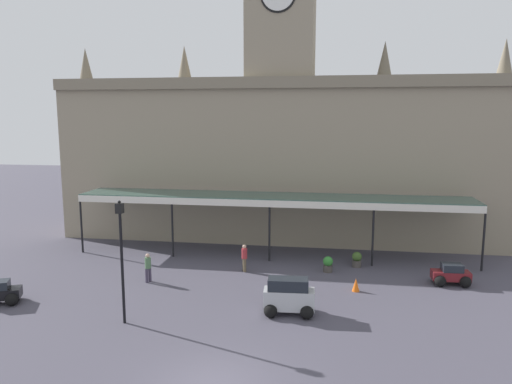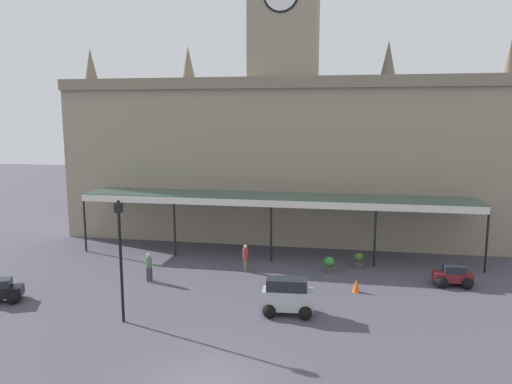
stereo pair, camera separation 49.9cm
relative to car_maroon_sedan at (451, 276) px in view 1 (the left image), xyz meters
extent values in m
cube|color=gray|center=(-10.62, 9.26, 5.52)|extent=(33.09, 5.62, 12.05)
cube|color=gray|center=(-10.62, 6.30, 11.14)|extent=(33.09, 0.30, 0.80)
cube|color=gray|center=(-10.62, 9.26, 15.97)|extent=(4.80, 4.80, 8.84)
cone|color=#6E6554|center=(-26.17, 9.26, 12.84)|extent=(1.10, 1.10, 2.60)
cone|color=#6E6554|center=(-18.07, 9.26, 12.84)|extent=(1.10, 1.10, 2.60)
cone|color=#6E6554|center=(-3.18, 9.26, 12.84)|extent=(1.10, 1.10, 2.60)
cone|color=#6E6554|center=(4.92, 9.26, 12.84)|extent=(1.10, 1.10, 2.60)
cube|color=#38564C|center=(-10.62, 4.25, 3.52)|extent=(26.12, 3.20, 0.16)
cube|color=silver|center=(-10.62, 2.65, 3.32)|extent=(26.12, 0.12, 0.44)
cylinder|color=black|center=(-23.68, 2.80, 1.47)|extent=(0.14, 0.14, 3.95)
cylinder|color=black|center=(-17.15, 2.80, 1.47)|extent=(0.14, 0.14, 3.95)
cylinder|color=black|center=(-10.62, 2.80, 1.47)|extent=(0.14, 0.14, 3.95)
cylinder|color=black|center=(-4.09, 2.80, 1.47)|extent=(0.14, 0.14, 3.95)
cylinder|color=black|center=(2.44, 2.80, 1.47)|extent=(0.14, 0.14, 3.95)
cube|color=maroon|center=(-0.01, 0.00, 0.02)|extent=(2.09, 0.97, 0.50)
cube|color=#1E232B|center=(0.04, 0.00, 0.48)|extent=(1.13, 0.85, 0.42)
sphere|color=black|center=(-0.66, -0.47, -0.18)|extent=(0.64, 0.64, 0.64)
sphere|color=black|center=(-0.70, 0.41, -0.18)|extent=(0.64, 0.64, 0.64)
sphere|color=black|center=(0.69, -0.41, -0.18)|extent=(0.64, 0.64, 0.64)
sphere|color=black|center=(0.65, 0.47, -0.18)|extent=(0.64, 0.64, 0.64)
sphere|color=black|center=(-22.67, -5.85, -0.18)|extent=(0.64, 0.64, 0.64)
sphere|color=black|center=(-22.32, -6.65, -0.18)|extent=(0.64, 0.64, 0.64)
cube|color=#B2B5BA|center=(-8.59, -5.53, 0.24)|extent=(2.45, 1.09, 0.95)
cube|color=#1E232B|center=(-8.64, -5.53, 0.99)|extent=(1.95, 1.01, 0.55)
sphere|color=black|center=(-7.77, -5.01, -0.18)|extent=(0.64, 0.64, 0.64)
sphere|color=black|center=(-7.72, -5.95, -0.18)|extent=(0.64, 0.64, 0.64)
sphere|color=black|center=(-9.47, -5.11, -0.18)|extent=(0.64, 0.64, 0.64)
sphere|color=black|center=(-9.41, -6.06, -0.18)|extent=(0.64, 0.64, 0.64)
cylinder|color=#3F384C|center=(-16.96, -2.38, -0.09)|extent=(0.17, 0.17, 0.82)
cylinder|color=#3F384C|center=(-16.84, -2.19, -0.09)|extent=(0.17, 0.17, 0.82)
cylinder|color=#4C724C|center=(-16.90, -2.28, 0.63)|extent=(0.34, 0.34, 0.62)
sphere|color=tan|center=(-16.90, -2.28, 1.05)|extent=(0.23, 0.23, 0.23)
cylinder|color=brown|center=(-11.89, 0.53, -0.09)|extent=(0.17, 0.17, 0.82)
cylinder|color=brown|center=(-11.79, 0.33, -0.09)|extent=(0.17, 0.17, 0.82)
cylinder|color=#A52D33|center=(-11.84, 0.43, 0.63)|extent=(0.34, 0.34, 0.62)
sphere|color=tan|center=(-11.84, 0.43, 1.05)|extent=(0.23, 0.23, 0.23)
cylinder|color=black|center=(-15.92, -7.68, 2.05)|extent=(0.13, 0.13, 5.11)
cube|color=black|center=(-15.92, -7.68, 4.83)|extent=(0.30, 0.30, 0.44)
sphere|color=black|center=(-15.92, -7.68, 5.11)|extent=(0.14, 0.14, 0.14)
cone|color=orange|center=(-5.30, -1.93, -0.14)|extent=(0.40, 0.40, 0.73)
cylinder|color=#47423D|center=(-6.83, 1.15, -0.29)|extent=(0.56, 0.56, 0.42)
sphere|color=#32802F|center=(-6.83, 1.15, 0.16)|extent=(0.60, 0.60, 0.60)
cylinder|color=#47423D|center=(-5.05, 2.43, -0.29)|extent=(0.56, 0.56, 0.42)
sphere|color=#3D5B25|center=(-5.05, 2.43, 0.16)|extent=(0.60, 0.60, 0.60)
camera|label=1|loc=(-6.74, -27.28, 8.83)|focal=33.80mm
camera|label=2|loc=(-6.24, -27.20, 8.83)|focal=33.80mm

